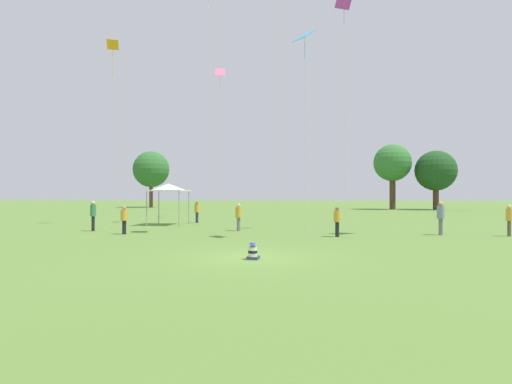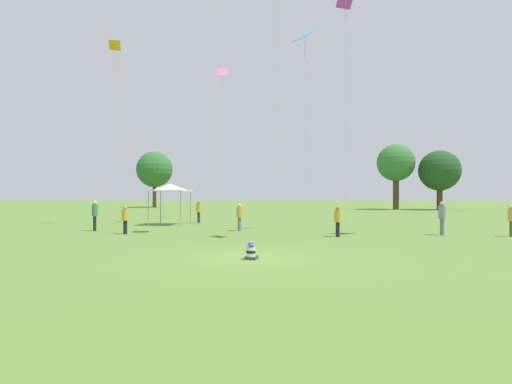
{
  "view_description": "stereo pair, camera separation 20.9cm",
  "coord_description": "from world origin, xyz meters",
  "px_view_note": "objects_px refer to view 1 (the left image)",
  "views": [
    {
      "loc": [
        0.68,
        -13.97,
        2.2
      ],
      "look_at": [
        0.03,
        5.43,
        2.35
      ],
      "focal_mm": 28.0,
      "sensor_mm": 36.0,
      "label": 1
    },
    {
      "loc": [
        0.89,
        -13.96,
        2.2
      ],
      "look_at": [
        0.03,
        5.43,
        2.35
      ],
      "focal_mm": 28.0,
      "sensor_mm": 36.0,
      "label": 2
    }
  ],
  "objects_px": {
    "person_standing_0": "(337,219)",
    "kite_4": "(208,11)",
    "person_standing_2": "(124,218)",
    "distant_tree_1": "(436,171)",
    "person_standing_5": "(441,215)",
    "person_standing_6": "(509,217)",
    "kite_2": "(220,78)",
    "person_standing_3": "(197,210)",
    "kite_3": "(344,9)",
    "person_standing_4": "(239,215)",
    "canopy_tent": "(168,188)",
    "kite_1": "(305,42)",
    "kite_5": "(113,55)",
    "seated_toddler": "(253,252)",
    "distant_tree_0": "(151,169)",
    "distant_tree_2": "(392,163)",
    "person_standing_1": "(93,213)"
  },
  "relations": [
    {
      "from": "person_standing_2",
      "to": "kite_1",
      "type": "bearing_deg",
      "value": 104.13
    },
    {
      "from": "person_standing_1",
      "to": "person_standing_3",
      "type": "xyz_separation_m",
      "value": [
        5.03,
        7.38,
        -0.1
      ]
    },
    {
      "from": "canopy_tent",
      "to": "distant_tree_2",
      "type": "bearing_deg",
      "value": 50.85
    },
    {
      "from": "seated_toddler",
      "to": "distant_tree_2",
      "type": "bearing_deg",
      "value": 80.01
    },
    {
      "from": "kite_1",
      "to": "distant_tree_0",
      "type": "relative_size",
      "value": 1.05
    },
    {
      "from": "distant_tree_1",
      "to": "distant_tree_0",
      "type": "bearing_deg",
      "value": 168.01
    },
    {
      "from": "kite_3",
      "to": "person_standing_6",
      "type": "bearing_deg",
      "value": -176.21
    },
    {
      "from": "person_standing_4",
      "to": "kite_5",
      "type": "relative_size",
      "value": 0.12
    },
    {
      "from": "canopy_tent",
      "to": "distant_tree_1",
      "type": "bearing_deg",
      "value": 44.07
    },
    {
      "from": "person_standing_5",
      "to": "kite_5",
      "type": "height_order",
      "value": "kite_5"
    },
    {
      "from": "person_standing_5",
      "to": "kite_2",
      "type": "bearing_deg",
      "value": 84.77
    },
    {
      "from": "person_standing_5",
      "to": "kite_5",
      "type": "distance_m",
      "value": 25.09
    },
    {
      "from": "kite_3",
      "to": "distant_tree_0",
      "type": "distance_m",
      "value": 52.45
    },
    {
      "from": "kite_1",
      "to": "distant_tree_1",
      "type": "bearing_deg",
      "value": 153.35
    },
    {
      "from": "kite_4",
      "to": "kite_3",
      "type": "bearing_deg",
      "value": -30.07
    },
    {
      "from": "distant_tree_2",
      "to": "kite_2",
      "type": "bearing_deg",
      "value": -134.9
    },
    {
      "from": "kite_4",
      "to": "kite_5",
      "type": "relative_size",
      "value": 1.31
    },
    {
      "from": "kite_2",
      "to": "person_standing_5",
      "type": "bearing_deg",
      "value": -11.05
    },
    {
      "from": "person_standing_1",
      "to": "kite_1",
      "type": "bearing_deg",
      "value": 108.34
    },
    {
      "from": "person_standing_3",
      "to": "person_standing_5",
      "type": "xyz_separation_m",
      "value": [
        15.15,
        -9.12,
        0.09
      ]
    },
    {
      "from": "person_standing_4",
      "to": "kite_5",
      "type": "xyz_separation_m",
      "value": [
        -9.8,
        4.88,
        11.7
      ]
    },
    {
      "from": "person_standing_3",
      "to": "distant_tree_1",
      "type": "relative_size",
      "value": 0.19
    },
    {
      "from": "canopy_tent",
      "to": "kite_3",
      "type": "distance_m",
      "value": 16.91
    },
    {
      "from": "person_standing_3",
      "to": "distant_tree_0",
      "type": "height_order",
      "value": "distant_tree_0"
    },
    {
      "from": "person_standing_0",
      "to": "distant_tree_1",
      "type": "bearing_deg",
      "value": -132.35
    },
    {
      "from": "person_standing_2",
      "to": "distant_tree_1",
      "type": "distance_m",
      "value": 50.78
    },
    {
      "from": "person_standing_3",
      "to": "canopy_tent",
      "type": "xyz_separation_m",
      "value": [
        -1.7,
        -2.26,
        1.73
      ]
    },
    {
      "from": "kite_5",
      "to": "kite_3",
      "type": "bearing_deg",
      "value": -166.07
    },
    {
      "from": "person_standing_0",
      "to": "kite_4",
      "type": "distance_m",
      "value": 19.6
    },
    {
      "from": "kite_2",
      "to": "distant_tree_1",
      "type": "bearing_deg",
      "value": 74.11
    },
    {
      "from": "person_standing_4",
      "to": "seated_toddler",
      "type": "bearing_deg",
      "value": 174.04
    },
    {
      "from": "kite_3",
      "to": "person_standing_3",
      "type": "bearing_deg",
      "value": -6.11
    },
    {
      "from": "person_standing_0",
      "to": "person_standing_6",
      "type": "height_order",
      "value": "person_standing_6"
    },
    {
      "from": "kite_2",
      "to": "person_standing_1",
      "type": "bearing_deg",
      "value": -77.15
    },
    {
      "from": "kite_2",
      "to": "person_standing_3",
      "type": "bearing_deg",
      "value": -62.63
    },
    {
      "from": "person_standing_5",
      "to": "person_standing_6",
      "type": "bearing_deg",
      "value": -57.29
    },
    {
      "from": "person_standing_1",
      "to": "person_standing_5",
      "type": "height_order",
      "value": "person_standing_5"
    },
    {
      "from": "seated_toddler",
      "to": "person_standing_2",
      "type": "xyz_separation_m",
      "value": [
        -7.58,
        8.48,
        0.67
      ]
    },
    {
      "from": "kite_2",
      "to": "distant_tree_2",
      "type": "distance_m",
      "value": 33.76
    },
    {
      "from": "seated_toddler",
      "to": "person_standing_4",
      "type": "distance_m",
      "value": 10.88
    },
    {
      "from": "person_standing_3",
      "to": "person_standing_4",
      "type": "xyz_separation_m",
      "value": [
        3.84,
        -6.97,
        -0.02
      ]
    },
    {
      "from": "person_standing_5",
      "to": "distant_tree_2",
      "type": "bearing_deg",
      "value": 29.05
    },
    {
      "from": "person_standing_5",
      "to": "kite_2",
      "type": "height_order",
      "value": "kite_2"
    },
    {
      "from": "kite_1",
      "to": "distant_tree_1",
      "type": "xyz_separation_m",
      "value": [
        23.1,
        40.48,
        -4.06
      ]
    },
    {
      "from": "kite_3",
      "to": "kite_5",
      "type": "xyz_separation_m",
      "value": [
        -16.35,
        4.35,
        -1.1
      ]
    },
    {
      "from": "person_standing_0",
      "to": "person_standing_4",
      "type": "height_order",
      "value": "person_standing_4"
    },
    {
      "from": "person_standing_2",
      "to": "distant_tree_0",
      "type": "relative_size",
      "value": 0.16
    },
    {
      "from": "canopy_tent",
      "to": "kite_3",
      "type": "height_order",
      "value": "kite_3"
    },
    {
      "from": "kite_4",
      "to": "person_standing_2",
      "type": "bearing_deg",
      "value": -114.12
    },
    {
      "from": "seated_toddler",
      "to": "kite_1",
      "type": "distance_m",
      "value": 11.71
    }
  ]
}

